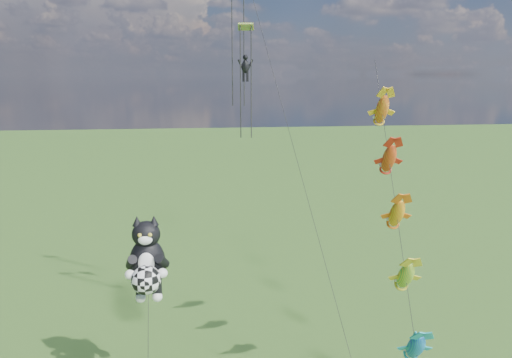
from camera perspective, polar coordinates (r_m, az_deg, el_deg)
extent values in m
cylinder|color=black|center=(30.30, -12.23, -18.00)|extent=(0.06, 2.74, 5.41)
ellipsoid|color=black|center=(29.97, -12.28, -9.41)|extent=(2.11, 1.73, 3.04)
ellipsoid|color=black|center=(29.28, -12.45, -6.18)|extent=(1.63, 1.48, 1.54)
cone|color=black|center=(29.09, -13.46, -4.67)|extent=(0.54, 0.54, 0.57)
cone|color=black|center=(29.00, -11.58, -4.64)|extent=(0.54, 0.54, 0.57)
ellipsoid|color=white|center=(28.74, -12.55, -6.83)|extent=(0.80, 0.41, 0.55)
ellipsoid|color=white|center=(29.20, -12.43, -9.39)|extent=(0.95, 0.37, 1.25)
sphere|color=gold|center=(28.61, -13.16, -6.28)|extent=(0.23, 0.23, 0.23)
sphere|color=gold|center=(28.55, -12.02, -6.26)|extent=(0.23, 0.23, 0.23)
sphere|color=white|center=(29.24, -14.22, -10.56)|extent=(0.57, 0.57, 0.57)
sphere|color=white|center=(29.06, -10.63, -10.53)|extent=(0.57, 0.57, 0.57)
sphere|color=white|center=(30.68, -13.04, -13.07)|extent=(0.61, 0.61, 0.61)
sphere|color=white|center=(30.59, -11.22, -13.07)|extent=(0.61, 0.61, 0.61)
sphere|color=white|center=(28.96, -12.46, -11.20)|extent=(1.66, 1.66, 1.66)
cylinder|color=black|center=(27.10, 16.17, -6.62)|extent=(2.12, 15.70, 18.58)
ellipsoid|color=blue|center=(25.68, 17.78, -17.76)|extent=(1.00, 2.09, 2.17)
ellipsoid|color=green|center=(26.47, 16.72, -10.53)|extent=(1.00, 2.09, 2.17)
ellipsoid|color=yellow|center=(27.66, 15.79, -3.82)|extent=(1.00, 2.09, 2.17)
ellipsoid|color=orange|center=(29.20, 14.95, 2.27)|extent=(1.00, 2.09, 2.17)
ellipsoid|color=red|center=(31.04, 14.20, 7.69)|extent=(1.00, 2.09, 2.17)
cylinder|color=black|center=(29.88, 4.35, 3.47)|extent=(5.15, 16.31, 26.63)
cube|color=green|center=(34.28, -1.17, 17.02)|extent=(1.10, 0.63, 0.49)
cylinder|color=black|center=(34.11, -1.75, 10.74)|extent=(0.08, 0.08, 7.49)
cylinder|color=black|center=(34.19, -0.53, 10.75)|extent=(0.08, 0.08, 7.49)
cylinder|color=black|center=(37.27, -2.71, 14.63)|extent=(0.08, 0.08, 8.59)
cylinder|color=black|center=(37.34, -1.35, 14.64)|extent=(0.08, 0.08, 8.59)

